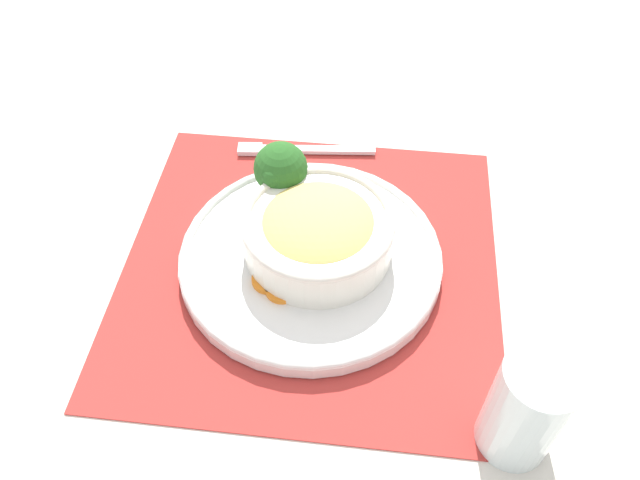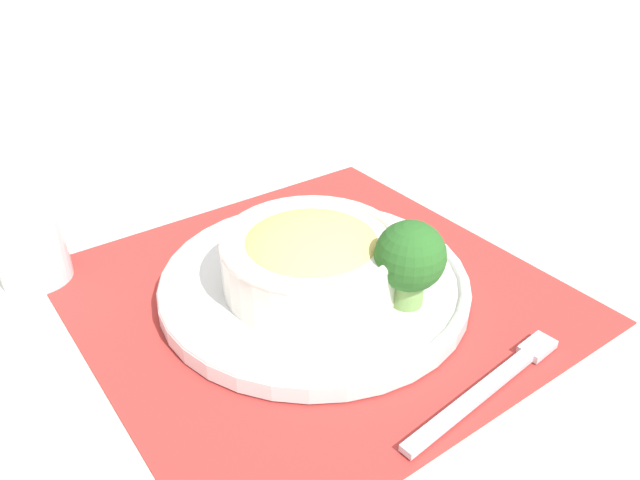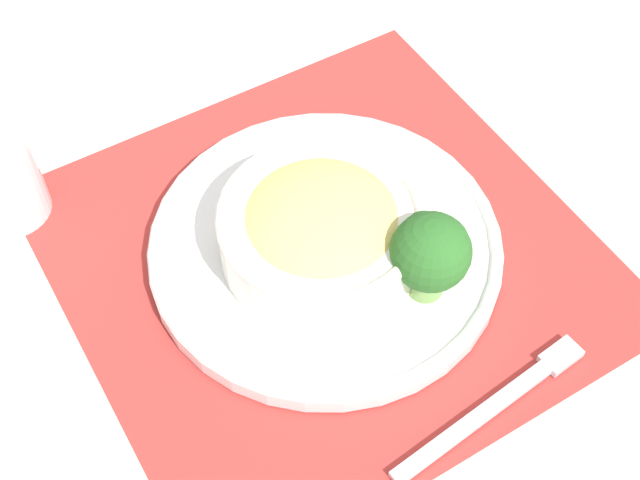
{
  "view_description": "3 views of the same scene",
  "coord_description": "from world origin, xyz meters",
  "px_view_note": "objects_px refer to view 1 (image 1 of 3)",
  "views": [
    {
      "loc": [
        -0.45,
        0.0,
        0.57
      ],
      "look_at": [
        0.0,
        -0.01,
        0.04
      ],
      "focal_mm": 35.0,
      "sensor_mm": 36.0,
      "label": 1
    },
    {
      "loc": [
        0.36,
        -0.34,
        0.36
      ],
      "look_at": [
        -0.01,
        0.02,
        0.05
      ],
      "focal_mm": 35.0,
      "sensor_mm": 36.0,
      "label": 2
    },
    {
      "loc": [
        0.34,
        -0.28,
        0.62
      ],
      "look_at": [
        0.01,
        -0.02,
        0.05
      ],
      "focal_mm": 50.0,
      "sensor_mm": 36.0,
      "label": 3
    }
  ],
  "objects_px": {
    "fork": "(292,150)",
    "water_glass": "(524,412)",
    "broccoli_floret": "(281,170)",
    "bowl": "(318,231)"
  },
  "relations": [
    {
      "from": "bowl",
      "to": "fork",
      "type": "relative_size",
      "value": 0.92
    },
    {
      "from": "broccoli_floret",
      "to": "bowl",
      "type": "bearing_deg",
      "value": -152.58
    },
    {
      "from": "bowl",
      "to": "broccoli_floret",
      "type": "xyz_separation_m",
      "value": [
        0.08,
        0.04,
        0.02
      ]
    },
    {
      "from": "water_glass",
      "to": "fork",
      "type": "relative_size",
      "value": 0.67
    },
    {
      "from": "fork",
      "to": "water_glass",
      "type": "bearing_deg",
      "value": -150.5
    },
    {
      "from": "broccoli_floret",
      "to": "fork",
      "type": "height_order",
      "value": "broccoli_floret"
    },
    {
      "from": "bowl",
      "to": "fork",
      "type": "height_order",
      "value": "bowl"
    },
    {
      "from": "bowl",
      "to": "water_glass",
      "type": "relative_size",
      "value": 1.37
    },
    {
      "from": "water_glass",
      "to": "fork",
      "type": "distance_m",
      "value": 0.46
    },
    {
      "from": "fork",
      "to": "broccoli_floret",
      "type": "bearing_deg",
      "value": 177.04
    }
  ]
}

